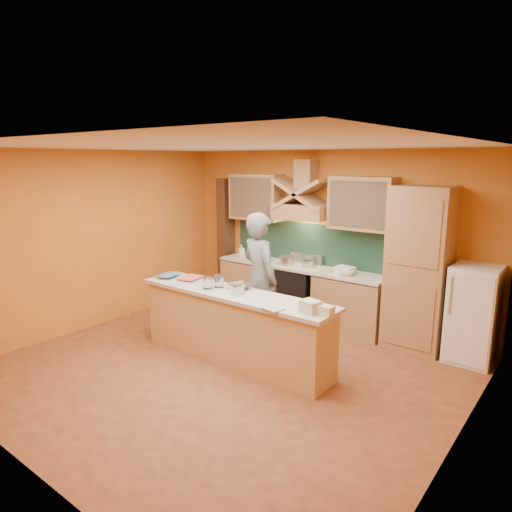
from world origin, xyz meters
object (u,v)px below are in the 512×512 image
Objects in this scene: stove at (299,293)px; kitchen_scale at (237,291)px; fridge at (473,314)px; person at (260,279)px; mixing_bowl at (239,286)px.

kitchen_scale is at bearing -81.48° from stove.
stove is 0.69× the size of fridge.
person is 15.12× the size of kitchen_scale.
stove is at bearing 101.66° from kitchen_scale.
kitchen_scale is at bearing -140.84° from fridge.
mixing_bowl is at bearing -145.71° from fridge.
fridge reaches higher than stove.
mixing_bowl is (0.15, -1.74, 0.53)m from stove.
kitchen_scale is at bearing 125.30° from person.
fridge is 3.10m from mixing_bowl.
person is at bearing 107.90° from kitchen_scale.
fridge is 2.89m from person.
fridge is (2.70, 0.00, 0.20)m from stove.
mixing_bowl reaches higher than stove.
person is at bearing -85.39° from stove.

